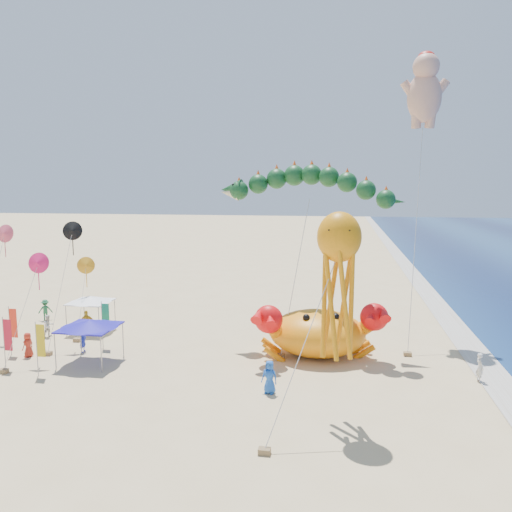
{
  "coord_description": "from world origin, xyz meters",
  "views": [
    {
      "loc": [
        3.31,
        -28.28,
        10.75
      ],
      "look_at": [
        -2.0,
        2.0,
        6.5
      ],
      "focal_mm": 35.0,
      "sensor_mm": 36.0,
      "label": 1
    }
  ],
  "objects_px": {
    "cherub_kite": "(425,88)",
    "octopus_kite": "(338,274)",
    "dragon_kite": "(307,191)",
    "crab_inflatable": "(317,331)",
    "canopy_white": "(90,299)",
    "canopy_blue": "(89,324)"
  },
  "relations": [
    {
      "from": "octopus_kite",
      "to": "canopy_blue",
      "type": "distance_m",
      "value": 16.44
    },
    {
      "from": "crab_inflatable",
      "to": "canopy_white",
      "type": "xyz_separation_m",
      "value": [
        -17.02,
        2.65,
        0.83
      ]
    },
    {
      "from": "octopus_kite",
      "to": "canopy_white",
      "type": "distance_m",
      "value": 22.03
    },
    {
      "from": "canopy_blue",
      "to": "canopy_white",
      "type": "relative_size",
      "value": 1.13
    },
    {
      "from": "crab_inflatable",
      "to": "cherub_kite",
      "type": "relative_size",
      "value": 0.41
    },
    {
      "from": "canopy_blue",
      "to": "canopy_white",
      "type": "height_order",
      "value": "same"
    },
    {
      "from": "canopy_blue",
      "to": "canopy_white",
      "type": "bearing_deg",
      "value": 117.7
    },
    {
      "from": "cherub_kite",
      "to": "octopus_kite",
      "type": "xyz_separation_m",
      "value": [
        -5.68,
        -16.02,
        -10.87
      ]
    },
    {
      "from": "crab_inflatable",
      "to": "canopy_white",
      "type": "relative_size",
      "value": 2.7
    },
    {
      "from": "crab_inflatable",
      "to": "dragon_kite",
      "type": "relative_size",
      "value": 0.69
    },
    {
      "from": "crab_inflatable",
      "to": "canopy_white",
      "type": "bearing_deg",
      "value": 171.16
    },
    {
      "from": "cherub_kite",
      "to": "canopy_blue",
      "type": "relative_size",
      "value": 5.81
    },
    {
      "from": "crab_inflatable",
      "to": "octopus_kite",
      "type": "distance_m",
      "value": 10.29
    },
    {
      "from": "dragon_kite",
      "to": "cherub_kite",
      "type": "distance_m",
      "value": 11.85
    },
    {
      "from": "crab_inflatable",
      "to": "dragon_kite",
      "type": "height_order",
      "value": "dragon_kite"
    },
    {
      "from": "dragon_kite",
      "to": "octopus_kite",
      "type": "bearing_deg",
      "value": -78.47
    },
    {
      "from": "dragon_kite",
      "to": "cherub_kite",
      "type": "height_order",
      "value": "cherub_kite"
    },
    {
      "from": "canopy_white",
      "to": "cherub_kite",
      "type": "bearing_deg",
      "value": 10.94
    },
    {
      "from": "crab_inflatable",
      "to": "cherub_kite",
      "type": "height_order",
      "value": "cherub_kite"
    },
    {
      "from": "dragon_kite",
      "to": "canopy_blue",
      "type": "xyz_separation_m",
      "value": [
        -12.75,
        -5.96,
        -8.08
      ]
    },
    {
      "from": "canopy_white",
      "to": "canopy_blue",
      "type": "bearing_deg",
      "value": -62.3
    },
    {
      "from": "dragon_kite",
      "to": "octopus_kite",
      "type": "relative_size",
      "value": 1.25
    }
  ]
}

